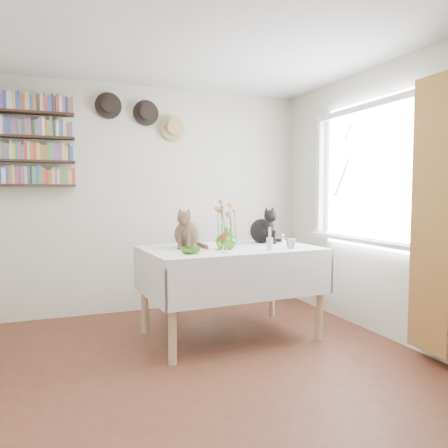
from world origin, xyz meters
name	(u,v)px	position (x,y,z in m)	size (l,w,h in m)	color
room	(192,204)	(0.00, 0.00, 1.25)	(4.08, 4.58, 2.58)	brown
window	(364,185)	(1.97, 0.80, 1.40)	(0.12, 1.52, 1.32)	white
curtain	(436,216)	(1.90, -0.12, 1.15)	(0.12, 0.38, 2.10)	brown
dining_table	(230,269)	(0.68, 1.04, 0.62)	(1.61, 1.09, 0.83)	white
tabby_cat	(187,227)	(0.31, 1.17, 1.01)	(0.25, 0.31, 0.37)	brown
black_cat	(262,224)	(1.11, 1.27, 1.01)	(0.24, 0.31, 0.37)	black
flower_vase	(226,238)	(0.59, 0.92, 0.92)	(0.18, 0.18, 0.19)	#8ED343
green_bowl	(191,251)	(0.22, 0.76, 0.85)	(0.16, 0.16, 0.05)	#8ED343
drinking_glass	(291,243)	(1.15, 0.77, 0.87)	(0.09, 0.09, 0.09)	white
candlestick	(270,243)	(0.91, 0.70, 0.89)	(0.06, 0.06, 0.20)	white
berry_jar	(225,243)	(0.49, 0.70, 0.91)	(0.05, 0.05, 0.19)	white
porcelain_figurine	(283,239)	(1.27, 1.12, 0.87)	(0.05, 0.05, 0.09)	white
flower_bouquet	(226,211)	(0.59, 0.93, 1.17)	(0.17, 0.13, 0.39)	#4C7233
bookshelf_unit	(21,140)	(-1.10, 2.16, 1.84)	(1.00, 0.16, 0.91)	#311E14
wall_hats	(143,115)	(0.12, 2.19, 2.17)	(0.98, 0.09, 0.48)	black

